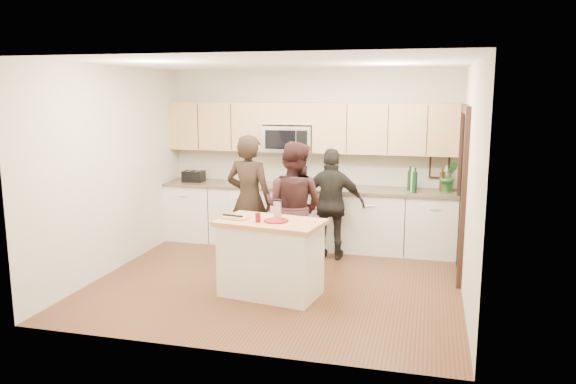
% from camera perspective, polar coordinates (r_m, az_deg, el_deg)
% --- Properties ---
extents(floor, '(4.50, 4.50, 0.00)m').
position_cam_1_polar(floor, '(7.21, -1.07, -9.02)').
color(floor, brown).
rests_on(floor, ground).
extents(room_shell, '(4.52, 4.02, 2.71)m').
position_cam_1_polar(room_shell, '(6.83, -1.12, 4.80)').
color(room_shell, '#BCB7A1').
rests_on(room_shell, ground).
extents(back_cabinetry, '(4.50, 0.66, 0.94)m').
position_cam_1_polar(back_cabinetry, '(8.66, 1.89, -2.47)').
color(back_cabinetry, silver).
rests_on(back_cabinetry, ground).
extents(upper_cabinetry, '(4.50, 0.33, 0.75)m').
position_cam_1_polar(upper_cabinetry, '(8.60, 2.37, 6.68)').
color(upper_cabinetry, tan).
rests_on(upper_cabinetry, ground).
extents(microwave, '(0.76, 0.41, 0.40)m').
position_cam_1_polar(microwave, '(8.65, 0.07, 5.44)').
color(microwave, silver).
rests_on(microwave, ground).
extents(doorway, '(0.06, 1.25, 2.20)m').
position_cam_1_polar(doorway, '(7.57, 17.30, 0.50)').
color(doorway, black).
rests_on(doorway, ground).
extents(framed_picture, '(0.30, 0.03, 0.38)m').
position_cam_1_polar(framed_picture, '(8.61, 15.14, 2.58)').
color(framed_picture, black).
rests_on(framed_picture, ground).
extents(dish_towel, '(0.34, 0.60, 0.48)m').
position_cam_1_polar(dish_towel, '(8.66, -4.52, -0.26)').
color(dish_towel, white).
rests_on(dish_towel, ground).
extents(island, '(1.29, 0.88, 0.90)m').
position_cam_1_polar(island, '(6.62, -1.76, -6.66)').
color(island, silver).
rests_on(island, ground).
extents(red_plate, '(0.28, 0.28, 0.02)m').
position_cam_1_polar(red_plate, '(6.45, -1.20, -2.93)').
color(red_plate, maroon).
rests_on(red_plate, island).
extents(box_grater, '(0.10, 0.05, 0.22)m').
position_cam_1_polar(box_grater, '(6.52, -1.07, -1.70)').
color(box_grater, silver).
rests_on(box_grater, red_plate).
extents(drink_glass, '(0.06, 0.06, 0.11)m').
position_cam_1_polar(drink_glass, '(6.41, -3.07, -2.61)').
color(drink_glass, maroon).
rests_on(drink_glass, island).
extents(cutting_board, '(0.31, 0.22, 0.02)m').
position_cam_1_polar(cutting_board, '(6.61, -5.39, -2.64)').
color(cutting_board, '#B5774B').
rests_on(cutting_board, island).
extents(tongs, '(0.26, 0.07, 0.02)m').
position_cam_1_polar(tongs, '(6.66, -5.64, -2.39)').
color(tongs, black).
rests_on(tongs, cutting_board).
extents(knife, '(0.21, 0.05, 0.01)m').
position_cam_1_polar(knife, '(6.54, -5.45, -2.65)').
color(knife, silver).
rests_on(knife, cutting_board).
extents(toaster, '(0.32, 0.23, 0.18)m').
position_cam_1_polar(toaster, '(9.11, -9.56, 1.58)').
color(toaster, black).
rests_on(toaster, back_cabinetry).
extents(bottle_cluster, '(0.59, 0.38, 0.37)m').
position_cam_1_polar(bottle_cluster, '(8.34, 13.95, 1.28)').
color(bottle_cluster, black).
rests_on(bottle_cluster, back_cabinetry).
extents(orchid, '(0.30, 0.27, 0.46)m').
position_cam_1_polar(orchid, '(8.37, 16.06, 1.55)').
color(orchid, '#29682C').
rests_on(orchid, back_cabinetry).
extents(woman_left, '(0.71, 0.51, 1.81)m').
position_cam_1_polar(woman_left, '(7.66, -3.96, -0.86)').
color(woman_left, black).
rests_on(woman_left, ground).
extents(woman_center, '(0.97, 0.83, 1.74)m').
position_cam_1_polar(woman_center, '(7.38, 0.55, -1.56)').
color(woman_center, black).
rests_on(woman_center, ground).
extents(woman_right, '(0.95, 0.43, 1.59)m').
position_cam_1_polar(woman_right, '(7.96, 4.48, -1.26)').
color(woman_right, black).
rests_on(woman_right, ground).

